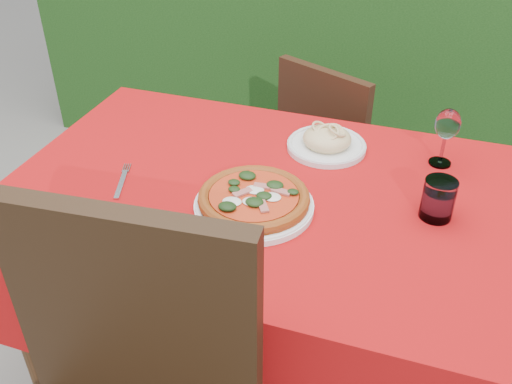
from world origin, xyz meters
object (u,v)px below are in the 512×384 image
(wine_glass, at_px, (447,126))
(fork, at_px, (121,184))
(pizza_plate, at_px, (254,200))
(pasta_plate, at_px, (327,142))
(chair_far, at_px, (334,152))
(water_glass, at_px, (438,201))

(wine_glass, xyz_separation_m, fork, (-0.76, -0.37, -0.11))
(pizza_plate, bearing_deg, wine_glass, 41.08)
(pasta_plate, bearing_deg, fork, -142.50)
(chair_far, distance_m, wine_glass, 0.69)
(pasta_plate, distance_m, wine_glass, 0.32)
(pasta_plate, relative_size, wine_glass, 1.37)
(chair_far, xyz_separation_m, fork, (-0.40, -0.80, 0.28))
(pizza_plate, relative_size, fork, 1.90)
(wine_glass, height_order, fork, wine_glass)
(chair_far, distance_m, pasta_plate, 0.55)
(fork, bearing_deg, pizza_plate, -17.10)
(chair_far, bearing_deg, pasta_plate, 121.54)
(chair_far, xyz_separation_m, pasta_plate, (0.06, -0.46, 0.30))
(water_glass, bearing_deg, pasta_plate, 143.91)
(wine_glass, bearing_deg, fork, -154.22)
(pasta_plate, relative_size, water_glass, 2.23)
(water_glass, bearing_deg, fork, -171.08)
(chair_far, height_order, water_glass, water_glass)
(water_glass, height_order, wine_glass, wine_glass)
(pasta_plate, height_order, wine_glass, wine_glass)
(pasta_plate, relative_size, fork, 1.27)
(pizza_plate, distance_m, fork, 0.35)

